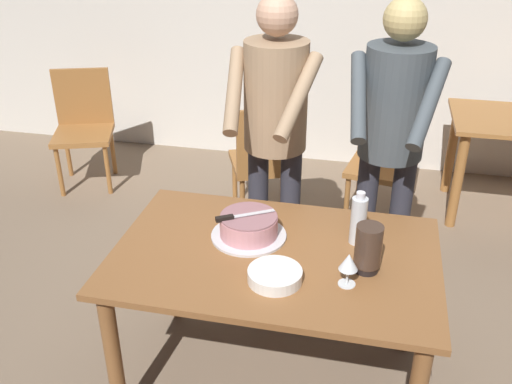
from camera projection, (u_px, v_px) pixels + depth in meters
name	position (u px, v px, depth m)	size (l,w,h in m)	color
ground_plane	(273.00, 380.00, 2.83)	(14.00, 14.00, 0.00)	#7A6651
back_wall	(341.00, 1.00, 4.52)	(10.00, 0.12, 2.70)	silver
main_dining_table	(275.00, 275.00, 2.53)	(1.40, 0.90, 0.75)	brown
cake_on_platter	(249.00, 227.00, 2.57)	(0.34, 0.34, 0.11)	silver
cake_knife	(233.00, 217.00, 2.52)	(0.24, 0.16, 0.02)	silver
plate_stack	(275.00, 276.00, 2.29)	(0.22, 0.22, 0.05)	white
wine_glass_near	(349.00, 263.00, 2.23)	(0.08, 0.08, 0.14)	silver
water_bottle	(358.00, 220.00, 2.50)	(0.07, 0.07, 0.25)	silver
hurricane_lamp	(368.00, 248.00, 2.32)	(0.11, 0.11, 0.21)	black
person_cutting_cake	(275.00, 125.00, 2.92)	(0.47, 0.56, 1.72)	#2D2D38
person_standing_beside	(392.00, 132.00, 2.83)	(0.47, 0.56, 1.72)	#2D2D38
background_chair_0	(84.00, 124.00, 4.53)	(0.56, 0.56, 0.90)	#9E6633
background_chair_1	(266.00, 159.00, 3.95)	(0.58, 0.58, 0.90)	#9E6633
background_chair_2	(385.00, 156.00, 4.00)	(0.51, 0.51, 0.90)	#9E6633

